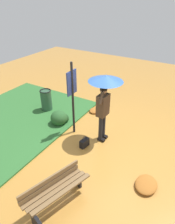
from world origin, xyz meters
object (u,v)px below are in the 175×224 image
at_px(handbag, 84,143).
at_px(info_sign_post, 72,91).
at_px(park_bench, 56,191).
at_px(person_with_umbrella, 104,92).
at_px(trash_bin, 46,100).

bearing_deg(handbag, info_sign_post, 56.77).
bearing_deg(park_bench, info_sign_post, 26.53).
relative_size(person_with_umbrella, park_bench, 1.41).
relative_size(info_sign_post, trash_bin, 2.76).
relative_size(park_bench, trash_bin, 1.73).
bearing_deg(info_sign_post, trash_bin, 69.56).
height_order(info_sign_post, handbag, info_sign_post).
relative_size(info_sign_post, handbag, 6.22).
distance_m(person_with_umbrella, trash_bin, 2.84).
xyz_separation_m(info_sign_post, handbag, (-0.44, -0.67, -1.32)).
height_order(info_sign_post, trash_bin, info_sign_post).
relative_size(person_with_umbrella, trash_bin, 2.45).
relative_size(handbag, trash_bin, 0.44).
bearing_deg(handbag, park_bench, -165.50).
height_order(handbag, park_bench, park_bench).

